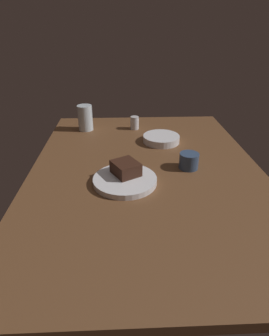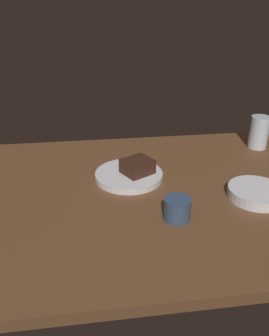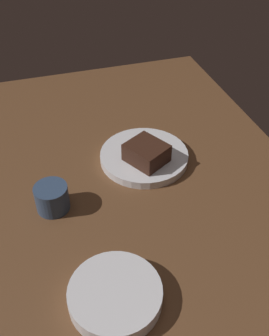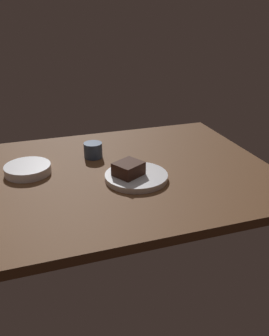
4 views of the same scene
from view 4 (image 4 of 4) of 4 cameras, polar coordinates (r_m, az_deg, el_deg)
name	(u,v)px [view 4 (image 4 of 4)]	position (r cm, az deg, el deg)	size (l,w,h in cm)	color
dining_table	(103,177)	(128.72, -4.90, -1.46)	(120.00, 84.00, 3.00)	brown
dessert_plate	(136,177)	(123.11, 0.28, -1.37)	(21.28, 21.28, 1.93)	silver
chocolate_cake_slice	(128,169)	(121.30, -0.95, -0.12)	(7.78, 8.76, 4.42)	#381E14
side_bowl	(28,169)	(132.57, -16.32, -0.18)	(15.98, 15.98, 3.03)	silver
coffee_cup	(94,150)	(140.82, -6.31, 2.81)	(7.03, 7.03, 5.79)	#334766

